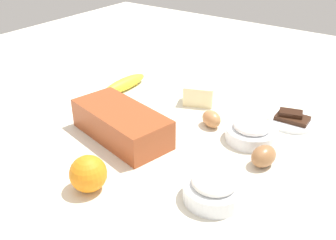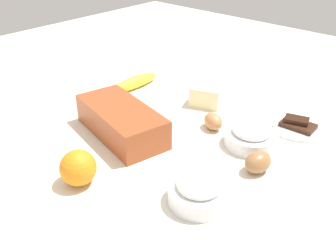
{
  "view_description": "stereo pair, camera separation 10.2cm",
  "coord_description": "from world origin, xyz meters",
  "views": [
    {
      "loc": [
        -0.52,
        0.73,
        0.53
      ],
      "look_at": [
        0.0,
        0.0,
        0.04
      ],
      "focal_mm": 41.08,
      "sensor_mm": 36.0,
      "label": 1
    },
    {
      "loc": [
        -0.6,
        0.66,
        0.53
      ],
      "look_at": [
        0.0,
        0.0,
        0.04
      ],
      "focal_mm": 41.08,
      "sensor_mm": 36.0,
      "label": 2
    }
  ],
  "objects": [
    {
      "name": "orange_fruit",
      "position": [
        -0.0,
        0.29,
        0.04
      ],
      "size": [
        0.08,
        0.08,
        0.08
      ],
      "primitive_type": "sphere",
      "color": "orange",
      "rests_on": "ground_plane"
    },
    {
      "name": "butter_block",
      "position": [
        0.03,
        -0.2,
        0.03
      ],
      "size": [
        0.11,
        0.09,
        0.06
      ],
      "primitive_type": "cube",
      "rotation": [
        0.0,
        0.0,
        0.39
      ],
      "color": "#F4EDB2",
      "rests_on": "ground_plane"
    },
    {
      "name": "banana",
      "position": [
        0.28,
        -0.15,
        0.02
      ],
      "size": [
        0.05,
        0.19,
        0.04
      ],
      "primitive_type": "ellipsoid",
      "rotation": [
        0.0,
        0.0,
        1.54
      ],
      "color": "yellow",
      "rests_on": "ground_plane"
    },
    {
      "name": "egg_beside_bowl",
      "position": [
        -0.27,
        -0.01,
        0.03
      ],
      "size": [
        0.06,
        0.08,
        0.05
      ],
      "primitive_type": "ellipsoid",
      "rotation": [
        0.0,
        1.57,
        4.5
      ],
      "color": "#9B683F",
      "rests_on": "ground_plane"
    },
    {
      "name": "sugar_bowl",
      "position": [
        -0.2,
        -0.1,
        0.03
      ],
      "size": [
        0.13,
        0.13,
        0.06
      ],
      "color": "white",
      "rests_on": "ground_plane"
    },
    {
      "name": "loaf_pan",
      "position": [
        0.09,
        0.09,
        0.04
      ],
      "size": [
        0.3,
        0.19,
        0.08
      ],
      "rotation": [
        0.0,
        0.0,
        -0.22
      ],
      "color": "#9E4723",
      "rests_on": "ground_plane"
    },
    {
      "name": "flour_bowl",
      "position": [
        -0.23,
        0.16,
        0.03
      ],
      "size": [
        0.13,
        0.13,
        0.06
      ],
      "color": "white",
      "rests_on": "ground_plane"
    },
    {
      "name": "ground_plane",
      "position": [
        0.0,
        0.0,
        -0.01
      ],
      "size": [
        2.4,
        2.4,
        0.02
      ],
      "primitive_type": "cube",
      "color": "silver"
    },
    {
      "name": "egg_near_butter",
      "position": [
        -0.08,
        -0.1,
        0.02
      ],
      "size": [
        0.08,
        0.07,
        0.05
      ],
      "primitive_type": "ellipsoid",
      "rotation": [
        0.0,
        1.57,
        5.82
      ],
      "color": "#BC804D",
      "rests_on": "ground_plane"
    },
    {
      "name": "chocolate_plate",
      "position": [
        -0.25,
        -0.25,
        0.01
      ],
      "size": [
        0.13,
        0.13,
        0.03
      ],
      "color": "white",
      "rests_on": "ground_plane"
    }
  ]
}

